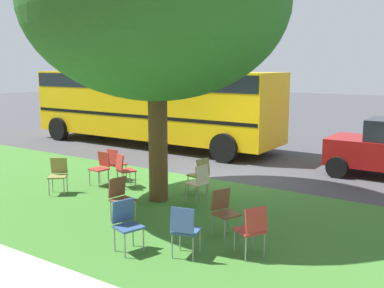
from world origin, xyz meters
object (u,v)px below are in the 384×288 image
object	(u,v)px
street_tree	(156,2)
chair_6	(115,162)
chair_3	(199,180)
chair_7	(58,173)
chair_10	(224,209)
chair_4	(200,173)
chair_8	(252,227)
chair_1	(185,228)
chair_9	(126,222)
chair_2	(101,166)
school_bus	(151,101)
chair_5	(121,196)
chair_0	(124,168)

from	to	relation	value
street_tree	chair_6	xyz separation A→B (m)	(2.10, -0.77, -3.95)
chair_3	chair_6	xyz separation A→B (m)	(2.98, -0.40, 0.00)
chair_7	chair_10	bearing A→B (deg)	177.60
chair_4	chair_8	world-z (taller)	same
chair_1	chair_9	bearing A→B (deg)	17.17
chair_3	chair_2	bearing A→B (deg)	2.67
chair_10	school_bus	bearing A→B (deg)	-43.65
chair_2	chair_6	size ratio (longest dim) A/B	1.00
chair_3	school_bus	bearing A→B (deg)	-43.42
chair_5	chair_9	distance (m)	1.55
chair_5	chair_3	bearing A→B (deg)	-109.39
chair_7	chair_8	xyz separation A→B (m)	(-5.62, 0.77, 0.00)
chair_3	chair_8	xyz separation A→B (m)	(-2.34, 2.04, 0.00)
chair_5	chair_7	size ratio (longest dim) A/B	1.00
chair_7	chair_1	bearing A→B (deg)	163.61
chair_5	chair_10	size ratio (longest dim) A/B	1.00
chair_8	chair_10	xyz separation A→B (m)	(0.84, -0.57, 0.00)
chair_1	street_tree	bearing A→B (deg)	-44.80
chair_6	school_bus	xyz separation A→B (m)	(2.64, -4.92, 1.24)
chair_3	school_bus	distance (m)	7.84
chair_6	chair_10	bearing A→B (deg)	157.25
chair_1	chair_2	world-z (taller)	same
chair_1	chair_6	xyz separation A→B (m)	(4.41, -3.06, 0.00)
chair_5	street_tree	bearing A→B (deg)	-82.05
chair_0	chair_1	size ratio (longest dim) A/B	1.00
street_tree	chair_7	world-z (taller)	street_tree
chair_6	chair_7	distance (m)	1.70
chair_2	chair_6	world-z (taller)	same
chair_1	chair_7	distance (m)	4.91
chair_2	school_bus	size ratio (longest dim) A/B	0.08
chair_1	chair_9	xyz separation A→B (m)	(0.98, 0.30, 0.00)
chair_9	chair_5	bearing A→B (deg)	-43.91
chair_0	school_bus	size ratio (longest dim) A/B	0.08
chair_8	chair_10	world-z (taller)	same
chair_8	chair_0	bearing A→B (deg)	-23.80
school_bus	chair_3	bearing A→B (deg)	136.58
chair_3	chair_7	distance (m)	3.52
street_tree	chair_4	bearing A→B (deg)	-116.18
chair_3	chair_5	bearing A→B (deg)	70.61
chair_1	chair_2	distance (m)	5.06
chair_2	chair_9	world-z (taller)	same
chair_0	chair_4	world-z (taller)	same
chair_1	school_bus	size ratio (longest dim) A/B	0.08
chair_4	chair_6	world-z (taller)	same
chair_2	chair_5	world-z (taller)	same
chair_0	chair_3	world-z (taller)	same
chair_6	chair_8	xyz separation A→B (m)	(-5.32, 2.44, 0.00)
chair_1	chair_8	world-z (taller)	same
chair_7	school_bus	world-z (taller)	school_bus
chair_6	chair_7	size ratio (longest dim) A/B	1.00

